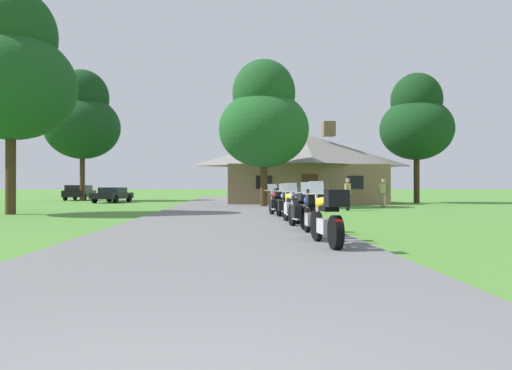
# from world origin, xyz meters

# --- Properties ---
(ground_plane) EXTENTS (500.00, 500.00, 0.00)m
(ground_plane) POSITION_xyz_m (0.00, 20.00, 0.00)
(ground_plane) COLOR #4C8433
(asphalt_driveway) EXTENTS (6.40, 80.00, 0.06)m
(asphalt_driveway) POSITION_xyz_m (0.00, 18.00, 0.03)
(asphalt_driveway) COLOR slate
(asphalt_driveway) RESTS_ON ground
(motorcycle_yellow_nearest_to_camera) EXTENTS (0.66, 2.08, 1.30)m
(motorcycle_yellow_nearest_to_camera) POSITION_xyz_m (2.27, 7.32, 0.62)
(motorcycle_yellow_nearest_to_camera) COLOR black
(motorcycle_yellow_nearest_to_camera) RESTS_ON asphalt_driveway
(motorcycle_blue_second_in_row) EXTENTS (0.66, 2.08, 1.30)m
(motorcycle_blue_second_in_row) POSITION_xyz_m (2.29, 9.38, 0.62)
(motorcycle_blue_second_in_row) COLOR black
(motorcycle_blue_second_in_row) RESTS_ON asphalt_driveway
(motorcycle_black_third_in_row) EXTENTS (0.89, 2.08, 1.30)m
(motorcycle_black_third_in_row) POSITION_xyz_m (2.31, 11.42, 0.61)
(motorcycle_black_third_in_row) COLOR black
(motorcycle_black_third_in_row) RESTS_ON asphalt_driveway
(motorcycle_yellow_fourth_in_row) EXTENTS (0.88, 2.08, 1.30)m
(motorcycle_yellow_fourth_in_row) POSITION_xyz_m (2.35, 13.55, 0.61)
(motorcycle_yellow_fourth_in_row) COLOR black
(motorcycle_yellow_fourth_in_row) RESTS_ON asphalt_driveway
(motorcycle_silver_fifth_in_row) EXTENTS (0.73, 2.08, 1.30)m
(motorcycle_silver_fifth_in_row) POSITION_xyz_m (2.38, 15.73, 0.61)
(motorcycle_silver_fifth_in_row) COLOR black
(motorcycle_silver_fifth_in_row) RESTS_ON asphalt_driveway
(motorcycle_red_sixth_in_row) EXTENTS (0.90, 2.08, 1.30)m
(motorcycle_red_sixth_in_row) POSITION_xyz_m (2.18, 17.53, 0.61)
(motorcycle_red_sixth_in_row) COLOR black
(motorcycle_red_sixth_in_row) RESTS_ON asphalt_driveway
(motorcycle_white_farthest_in_row) EXTENTS (0.79, 2.07, 1.30)m
(motorcycle_white_farthest_in_row) POSITION_xyz_m (2.47, 19.83, 0.62)
(motorcycle_white_farthest_in_row) COLOR black
(motorcycle_white_farthest_in_row) RESTS_ON asphalt_driveway
(stone_lodge) EXTENTS (11.91, 7.71, 6.21)m
(stone_lodge) POSITION_xyz_m (5.66, 34.49, 2.74)
(stone_lodge) COLOR #896B4C
(stone_lodge) RESTS_ON ground
(bystander_olive_shirt_near_lodge) EXTENTS (0.50, 0.35, 1.69)m
(bystander_olive_shirt_near_lodge) POSITION_xyz_m (9.11, 25.59, 0.95)
(bystander_olive_shirt_near_lodge) COLOR #75664C
(bystander_olive_shirt_near_lodge) RESTS_ON ground
(bystander_tan_shirt_beside_signpost) EXTENTS (0.38, 0.48, 1.69)m
(bystander_tan_shirt_beside_signpost) POSITION_xyz_m (6.38, 22.92, 0.95)
(bystander_tan_shirt_beside_signpost) COLOR black
(bystander_tan_shirt_beside_signpost) RESTS_ON ground
(tree_left_near) EXTENTS (5.73, 5.73, 10.23)m
(tree_left_near) POSITION_xyz_m (-9.59, 20.11, 6.46)
(tree_left_near) COLOR #422D19
(tree_left_near) RESTS_ON ground
(tree_left_far) EXTENTS (6.61, 6.61, 11.67)m
(tree_left_far) POSITION_xyz_m (-12.99, 41.76, 7.33)
(tree_left_far) COLOR #422D19
(tree_left_far) RESTS_ON ground
(tree_right_of_lodge) EXTENTS (5.58, 5.58, 10.01)m
(tree_right_of_lodge) POSITION_xyz_m (14.53, 34.64, 6.35)
(tree_right_of_lodge) COLOR #422D19
(tree_right_of_lodge) RESTS_ON ground
(tree_by_lodge_front) EXTENTS (5.53, 5.53, 9.07)m
(tree_by_lodge_front) POSITION_xyz_m (2.29, 27.61, 5.43)
(tree_by_lodge_front) COLOR #422D19
(tree_by_lodge_front) RESTS_ON ground
(parked_black_suv_far_left) EXTENTS (1.97, 4.63, 1.40)m
(parked_black_suv_far_left) POSITION_xyz_m (-13.85, 43.71, 0.78)
(parked_black_suv_far_left) COLOR black
(parked_black_suv_far_left) RESTS_ON ground
(parked_black_sedan_far_left) EXTENTS (2.57, 4.46, 1.20)m
(parked_black_sedan_far_left) POSITION_xyz_m (-9.11, 36.66, 0.64)
(parked_black_sedan_far_left) COLOR black
(parked_black_sedan_far_left) RESTS_ON ground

